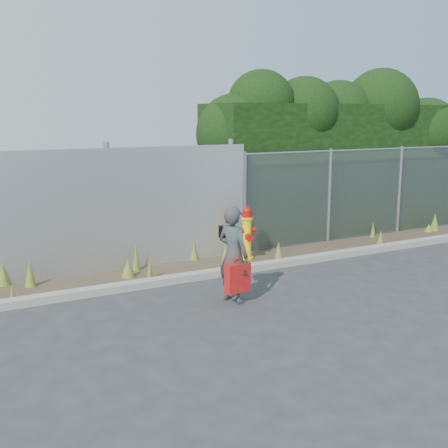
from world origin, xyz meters
TOP-DOWN VIEW (x-y plane):
  - ground at (0.00, 0.00)m, footprint 80.00×80.00m
  - curb at (0.00, 1.80)m, footprint 16.00×0.22m
  - weed_strip at (-0.68, 2.45)m, footprint 16.00×1.28m
  - corrugated_fence at (-3.25, 3.01)m, footprint 8.50×0.21m
  - chainlink_fence at (4.25, 3.00)m, footprint 6.50×0.07m
  - hedge at (4.39, 4.01)m, footprint 7.59×2.07m
  - fire_hydrant at (0.82, 2.52)m, footprint 0.36×0.32m
  - woman at (-0.64, 0.50)m, footprint 0.51×0.62m
  - red_tote_bag at (-0.65, 0.35)m, footprint 0.39×0.14m
  - black_shoulder_bag at (-0.61, 0.75)m, footprint 0.23×0.10m

SIDE VIEW (x-z plane):
  - ground at x=0.00m, z-range 0.00..0.00m
  - curb at x=0.00m, z-range 0.00..0.12m
  - weed_strip at x=-0.68m, z-range -0.16..0.38m
  - red_tote_bag at x=-0.65m, z-range 0.15..0.66m
  - fire_hydrant at x=0.82m, z-range -0.02..1.05m
  - woman at x=-0.64m, z-range 0.00..1.45m
  - black_shoulder_bag at x=-0.61m, z-range 0.94..1.11m
  - chainlink_fence at x=4.25m, z-range 0.01..2.06m
  - corrugated_fence at x=-3.25m, z-range -0.05..2.25m
  - hedge at x=4.39m, z-range 0.14..4.02m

